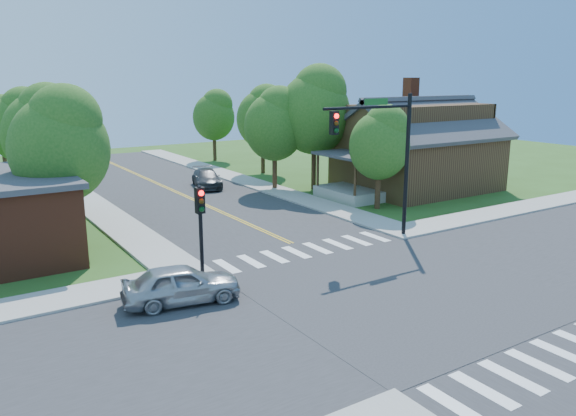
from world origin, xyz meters
TOP-DOWN VIEW (x-y plane):
  - ground at (0.00, 0.00)m, footprint 100.00×100.00m
  - road_ns at (0.00, 0.00)m, footprint 10.00×90.00m
  - road_ew at (0.00, 0.00)m, footprint 90.00×10.00m
  - intersection_patch at (0.00, 0.00)m, footprint 10.20×10.20m
  - sidewalk_ne at (15.82, 15.82)m, footprint 40.00×40.00m
  - crosswalk_north at (0.00, 6.20)m, footprint 8.85×2.00m
  - crosswalk_south at (0.00, -6.20)m, footprint 8.85×2.00m
  - centerline at (0.00, 0.00)m, footprint 0.30×90.00m
  - signal_mast_ne at (3.91, 5.59)m, footprint 5.30×0.42m
  - signal_pole_nw at (-5.60, 5.58)m, footprint 0.34×0.42m
  - house_ne at (15.11, 14.23)m, footprint 13.05×8.80m
  - tree_e_a at (8.73, 10.98)m, footprint 3.77×3.58m
  - tree_e_b at (9.05, 18.27)m, footprint 5.24×4.98m
  - tree_e_c at (9.40, 26.17)m, footprint 4.37×4.15m
  - tree_e_d at (9.16, 35.06)m, footprint 4.04×3.84m
  - tree_w_a at (-9.17, 12.96)m, footprint 4.54×4.31m
  - tree_w_b at (-8.67, 19.78)m, footprint 4.54×4.31m
  - tree_w_c at (-8.68, 28.43)m, footprint 4.33×4.11m
  - tree_w_d at (-9.02, 37.39)m, footprint 3.89×3.69m
  - tree_house at (6.52, 19.55)m, footprint 4.36×4.14m
  - tree_bldg at (-8.41, 18.06)m, footprint 4.01×3.81m
  - car_silver at (-7.35, 3.50)m, footprint 3.17×4.79m
  - car_dgrey at (2.58, 22.88)m, footprint 4.29×5.51m

SIDE VIEW (x-z plane):
  - ground at x=0.00m, z-range 0.00..0.00m
  - intersection_patch at x=0.00m, z-range -0.03..0.03m
  - road_ns at x=0.00m, z-range 0.00..0.04m
  - road_ew at x=0.00m, z-range 0.01..0.04m
  - crosswalk_north at x=0.00m, z-range 0.04..0.05m
  - crosswalk_south at x=0.00m, z-range 0.04..0.05m
  - centerline at x=0.00m, z-range 0.04..0.05m
  - sidewalk_ne at x=15.82m, z-range 0.00..0.14m
  - car_dgrey at x=2.58m, z-range 0.00..1.31m
  - car_silver at x=-7.35m, z-range 0.00..1.43m
  - signal_pole_nw at x=-5.60m, z-range 0.76..4.56m
  - house_ne at x=15.11m, z-range -0.23..6.88m
  - tree_e_a at x=8.73m, z-range 0.99..7.39m
  - tree_w_d at x=-9.02m, z-range 1.02..7.63m
  - tree_bldg at x=-8.41m, z-range 1.05..7.87m
  - tree_e_d at x=9.16m, z-range 1.06..7.94m
  - tree_w_c at x=-8.68m, z-range 1.14..8.50m
  - signal_mast_ne at x=3.91m, z-range 1.25..8.45m
  - tree_house at x=6.52m, z-range 1.15..8.55m
  - tree_e_c at x=9.40m, z-range 1.15..8.59m
  - tree_w_b at x=-8.67m, z-range 1.20..8.91m
  - tree_w_a at x=-9.17m, z-range 1.20..8.92m
  - tree_e_b at x=9.05m, z-range 1.38..10.29m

